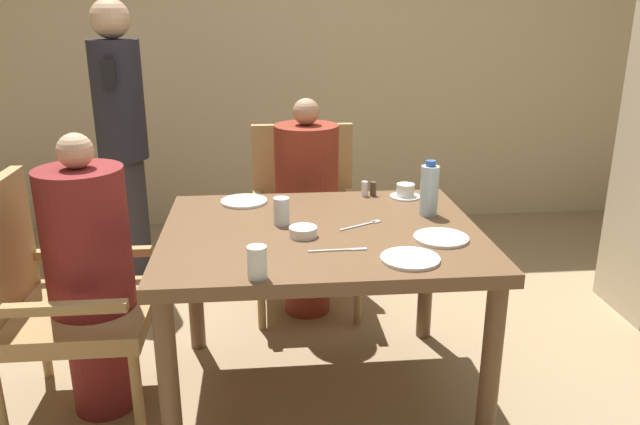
% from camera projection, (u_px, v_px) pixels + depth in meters
% --- Properties ---
extents(ground_plane, '(16.00, 16.00, 0.00)m').
position_uv_depth(ground_plane, '(321.00, 392.00, 2.63)').
color(ground_plane, '#9E8460').
extents(wall_back, '(8.00, 0.06, 2.80)m').
position_uv_depth(wall_back, '(290.00, 29.00, 4.35)').
color(wall_back, '#C6B289').
rests_on(wall_back, ground_plane).
extents(dining_table, '(1.22, 0.99, 0.74)m').
position_uv_depth(dining_table, '(321.00, 251.00, 2.43)').
color(dining_table, brown).
rests_on(dining_table, ground_plane).
extents(chair_left_side, '(0.55, 0.55, 0.95)m').
position_uv_depth(chair_left_side, '(53.00, 294.00, 2.38)').
color(chair_left_side, '#A88451').
rests_on(chair_left_side, ground_plane).
extents(diner_in_left_chair, '(0.32, 0.32, 1.13)m').
position_uv_depth(diner_in_left_chair, '(91.00, 275.00, 2.37)').
color(diner_in_left_chair, maroon).
rests_on(diner_in_left_chair, ground_plane).
extents(chair_far_side, '(0.55, 0.55, 0.95)m').
position_uv_depth(chair_far_side, '(305.00, 211.00, 3.34)').
color(chair_far_side, '#A88451').
rests_on(chair_far_side, ground_plane).
extents(diner_in_far_chair, '(0.32, 0.32, 1.13)m').
position_uv_depth(diner_in_far_chair, '(307.00, 207.00, 3.18)').
color(diner_in_far_chair, maroon).
rests_on(diner_in_far_chair, ground_plane).
extents(standing_host, '(0.27, 0.31, 1.59)m').
position_uv_depth(standing_host, '(122.00, 139.00, 3.43)').
color(standing_host, '#2D2D33').
rests_on(standing_host, ground_plane).
extents(plate_main_left, '(0.20, 0.20, 0.01)m').
position_uv_depth(plate_main_left, '(441.00, 238.00, 2.29)').
color(plate_main_left, white).
rests_on(plate_main_left, dining_table).
extents(plate_main_right, '(0.20, 0.20, 0.01)m').
position_uv_depth(plate_main_right, '(410.00, 259.00, 2.10)').
color(plate_main_right, white).
rests_on(plate_main_right, dining_table).
extents(plate_dessert_center, '(0.20, 0.20, 0.01)m').
position_uv_depth(plate_dessert_center, '(244.00, 201.00, 2.72)').
color(plate_dessert_center, white).
rests_on(plate_dessert_center, dining_table).
extents(teacup_with_saucer, '(0.14, 0.14, 0.06)m').
position_uv_depth(teacup_with_saucer, '(405.00, 192.00, 2.79)').
color(teacup_with_saucer, white).
rests_on(teacup_with_saucer, dining_table).
extents(bowl_small, '(0.11, 0.11, 0.04)m').
position_uv_depth(bowl_small, '(303.00, 232.00, 2.32)').
color(bowl_small, white).
rests_on(bowl_small, dining_table).
extents(water_bottle, '(0.07, 0.07, 0.23)m').
position_uv_depth(water_bottle, '(429.00, 190.00, 2.53)').
color(water_bottle, silver).
rests_on(water_bottle, dining_table).
extents(glass_tall_near, '(0.06, 0.06, 0.11)m').
position_uv_depth(glass_tall_near, '(257.00, 263.00, 1.95)').
color(glass_tall_near, silver).
rests_on(glass_tall_near, dining_table).
extents(glass_tall_mid, '(0.06, 0.06, 0.11)m').
position_uv_depth(glass_tall_mid, '(281.00, 211.00, 2.44)').
color(glass_tall_mid, silver).
rests_on(glass_tall_mid, dining_table).
extents(salt_shaker, '(0.03, 0.03, 0.07)m').
position_uv_depth(salt_shaker, '(365.00, 189.00, 2.81)').
color(salt_shaker, white).
rests_on(salt_shaker, dining_table).
extents(pepper_shaker, '(0.03, 0.03, 0.06)m').
position_uv_depth(pepper_shaker, '(373.00, 189.00, 2.81)').
color(pepper_shaker, '#4C3D2D').
rests_on(pepper_shaker, dining_table).
extents(fork_beside_plate, '(0.18, 0.11, 0.00)m').
position_uv_depth(fork_beside_plate, '(364.00, 224.00, 2.44)').
color(fork_beside_plate, silver).
rests_on(fork_beside_plate, dining_table).
extents(knife_beside_plate, '(0.21, 0.02, 0.00)m').
position_uv_depth(knife_beside_plate, '(341.00, 250.00, 2.19)').
color(knife_beside_plate, silver).
rests_on(knife_beside_plate, dining_table).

